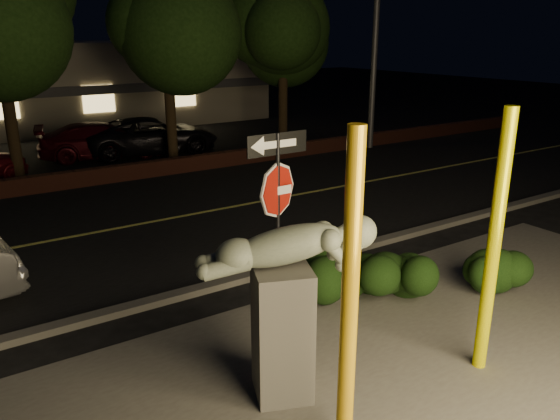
% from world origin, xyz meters
% --- Properties ---
extents(ground, '(90.00, 90.00, 0.00)m').
position_xyz_m(ground, '(0.00, 10.00, 0.00)').
color(ground, black).
rests_on(ground, ground).
extents(patio, '(14.00, 6.00, 0.02)m').
position_xyz_m(patio, '(0.00, -1.00, 0.01)').
color(patio, '#4C4944').
rests_on(patio, ground).
extents(road, '(80.00, 8.00, 0.01)m').
position_xyz_m(road, '(0.00, 7.00, 0.01)').
color(road, black).
rests_on(road, ground).
extents(lane_marking, '(80.00, 0.12, 0.00)m').
position_xyz_m(lane_marking, '(0.00, 7.00, 0.02)').
color(lane_marking, '#C5BE4E').
rests_on(lane_marking, road).
extents(curb, '(80.00, 0.25, 0.12)m').
position_xyz_m(curb, '(0.00, 2.90, 0.06)').
color(curb, '#4C4944').
rests_on(curb, ground).
extents(brick_wall, '(40.00, 0.35, 0.50)m').
position_xyz_m(brick_wall, '(0.00, 11.30, 0.25)').
color(brick_wall, '#4B2118').
rests_on(brick_wall, ground).
extents(parking_lot, '(40.00, 12.00, 0.01)m').
position_xyz_m(parking_lot, '(0.00, 17.00, 0.01)').
color(parking_lot, black).
rests_on(parking_lot, ground).
extents(building, '(22.00, 10.20, 4.00)m').
position_xyz_m(building, '(0.00, 24.99, 2.00)').
color(building, '#716A5A').
rests_on(building, ground).
extents(tree_far_d, '(4.40, 4.40, 7.42)m').
position_xyz_m(tree_far_d, '(7.50, 13.30, 5.42)').
color(tree_far_d, black).
rests_on(tree_far_d, ground).
extents(yellow_pole_left, '(0.18, 0.18, 3.59)m').
position_xyz_m(yellow_pole_left, '(-1.46, -1.48, 1.80)').
color(yellow_pole_left, gold).
rests_on(yellow_pole_left, ground).
extents(yellow_pole_right, '(0.18, 0.18, 3.56)m').
position_xyz_m(yellow_pole_right, '(1.13, -1.25, 1.78)').
color(yellow_pole_right, '#D9D400').
rests_on(yellow_pole_right, ground).
extents(signpost, '(1.02, 0.08, 3.01)m').
position_xyz_m(signpost, '(-0.47, 1.36, 2.14)').
color(signpost, black).
rests_on(signpost, ground).
extents(sculpture, '(2.13, 1.27, 2.32)m').
position_xyz_m(sculpture, '(-1.43, -0.29, 1.43)').
color(sculpture, '#4C4944').
rests_on(sculpture, ground).
extents(hedge_center, '(1.70, 0.82, 0.88)m').
position_xyz_m(hedge_center, '(0.94, 1.52, 0.44)').
color(hedge_center, black).
rests_on(hedge_center, ground).
extents(hedge_right, '(1.97, 1.31, 1.19)m').
position_xyz_m(hedge_right, '(1.64, 0.71, 0.60)').
color(hedge_right, black).
rests_on(hedge_right, ground).
extents(hedge_far_right, '(1.61, 1.35, 0.96)m').
position_xyz_m(hedge_far_right, '(3.06, 0.08, 0.48)').
color(hedge_far_right, black).
rests_on(hedge_far_right, ground).
extents(parked_car_darkred, '(4.78, 2.68, 1.31)m').
position_xyz_m(parked_car_darkred, '(0.65, 14.91, 0.65)').
color(parked_car_darkred, '#3A070E').
rests_on(parked_car_darkred, ground).
extents(parked_car_dark, '(5.21, 2.87, 1.38)m').
position_xyz_m(parked_car_dark, '(2.43, 14.68, 0.69)').
color(parked_car_dark, black).
rests_on(parked_car_dark, ground).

